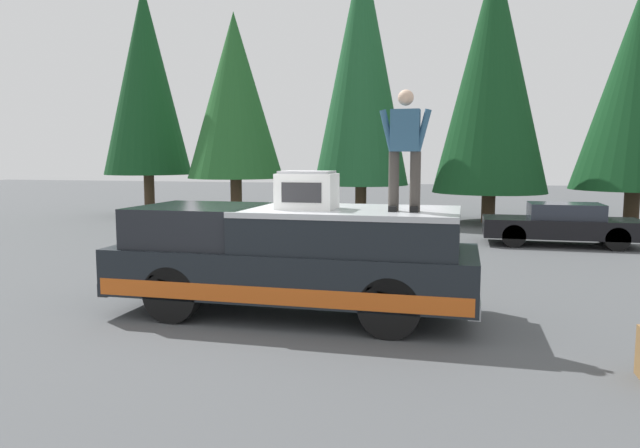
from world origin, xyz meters
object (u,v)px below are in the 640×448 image
object	(u,v)px
parked_car_black	(561,224)
compressor_unit	(307,190)
person_on_truck_bed	(405,147)
pickup_truck	(294,258)

from	to	relation	value
parked_car_black	compressor_unit	bearing A→B (deg)	150.63
person_on_truck_bed	parked_car_black	bearing A→B (deg)	-21.56
pickup_truck	compressor_unit	xyz separation A→B (m)	(-0.16, -0.26, 1.05)
compressor_unit	parked_car_black	size ratio (longest dim) A/B	0.20
pickup_truck	parked_car_black	bearing A→B (deg)	-31.14
compressor_unit	person_on_truck_bed	bearing A→B (deg)	-92.40
person_on_truck_bed	parked_car_black	size ratio (longest dim) A/B	0.41
person_on_truck_bed	parked_car_black	distance (m)	9.61
compressor_unit	person_on_truck_bed	distance (m)	1.56
pickup_truck	person_on_truck_bed	bearing A→B (deg)	-97.56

